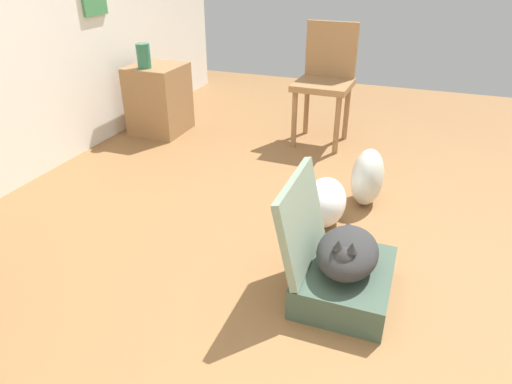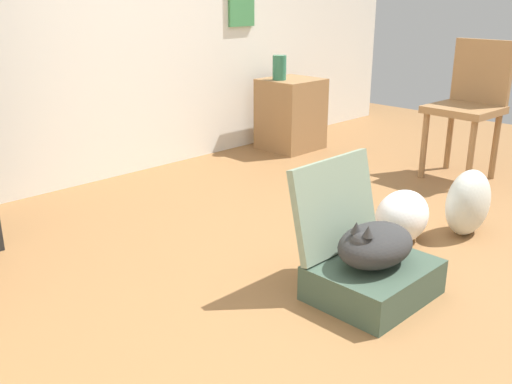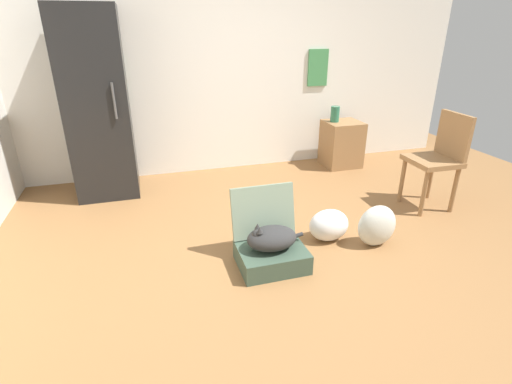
# 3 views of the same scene
# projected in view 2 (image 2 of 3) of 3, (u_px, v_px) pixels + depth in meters

# --- Properties ---
(ground_plane) EXTENTS (7.68, 7.68, 0.00)m
(ground_plane) POSITION_uv_depth(u_px,v_px,m) (363.00, 275.00, 2.75)
(ground_plane) COLOR olive
(ground_plane) RESTS_ON ground
(suitcase_base) EXTENTS (0.52, 0.43, 0.16)m
(suitcase_base) POSITION_uv_depth(u_px,v_px,m) (373.00, 280.00, 2.53)
(suitcase_base) COLOR #384C3D
(suitcase_base) RESTS_ON ground
(suitcase_lid) EXTENTS (0.52, 0.13, 0.42)m
(suitcase_lid) POSITION_uv_depth(u_px,v_px,m) (335.00, 205.00, 2.59)
(suitcase_lid) COLOR gray
(suitcase_lid) RESTS_ON suitcase_base
(cat) EXTENTS (0.47, 0.28, 0.22)m
(cat) POSITION_uv_depth(u_px,v_px,m) (375.00, 245.00, 2.47)
(cat) COLOR #2D2D2D
(cat) RESTS_ON suitcase_base
(plastic_bag_white) EXTENTS (0.36, 0.25, 0.29)m
(plastic_bag_white) POSITION_uv_depth(u_px,v_px,m) (402.00, 217.00, 3.08)
(plastic_bag_white) COLOR white
(plastic_bag_white) RESTS_ON ground
(plastic_bag_clear) EXTENTS (0.34, 0.20, 0.37)m
(plastic_bag_clear) POSITION_uv_depth(u_px,v_px,m) (468.00, 203.00, 3.16)
(plastic_bag_clear) COLOR silver
(plastic_bag_clear) RESTS_ON ground
(side_table) EXTENTS (0.46, 0.44, 0.60)m
(side_table) POSITION_uv_depth(u_px,v_px,m) (291.00, 114.00, 4.91)
(side_table) COLOR olive
(side_table) RESTS_ON ground
(vase_tall) EXTENTS (0.11, 0.11, 0.20)m
(vase_tall) POSITION_uv_depth(u_px,v_px,m) (279.00, 68.00, 4.72)
(vase_tall) COLOR #2D7051
(vase_tall) RESTS_ON side_table
(chair) EXTENTS (0.45, 0.46, 0.97)m
(chair) POSITION_uv_depth(u_px,v_px,m) (469.00, 102.00, 4.06)
(chair) COLOR olive
(chair) RESTS_ON ground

